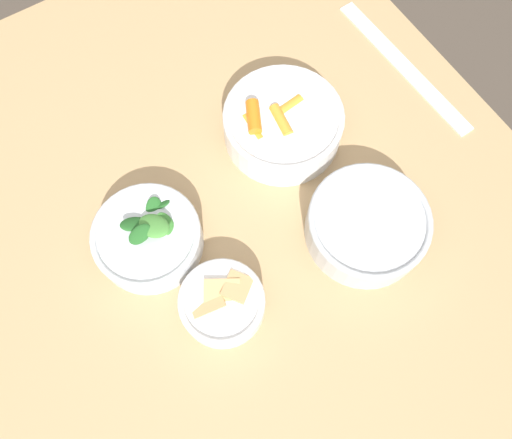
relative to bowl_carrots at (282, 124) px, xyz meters
name	(u,v)px	position (x,y,z in m)	size (l,w,h in m)	color
ground_plane	(225,300)	(0.04, -0.18, -0.77)	(10.00, 10.00, 0.00)	#4C4238
dining_table	(205,228)	(0.04, -0.18, -0.14)	(1.05, 1.04, 0.73)	tan
bowl_carrots	(282,124)	(0.00, 0.00, 0.00)	(0.19, 0.19, 0.08)	white
bowl_greens	(148,237)	(0.05, -0.28, -0.01)	(0.16, 0.16, 0.08)	silver
bowl_beans_hotdog	(366,226)	(0.21, 0.01, -0.01)	(0.18, 0.18, 0.06)	silver
bowl_cookies	(222,302)	(0.20, -0.23, -0.01)	(0.12, 0.12, 0.05)	white
ruler	(403,66)	(0.00, 0.26, -0.03)	(0.33, 0.04, 0.00)	silver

